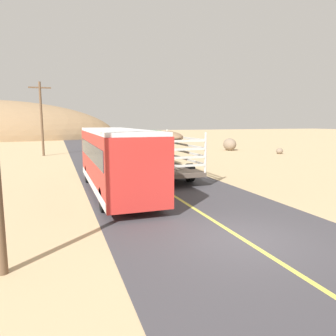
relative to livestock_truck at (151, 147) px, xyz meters
name	(u,v)px	position (x,y,z in m)	size (l,w,h in m)	color
ground_plane	(242,239)	(-1.12, -13.65, -1.79)	(240.00, 240.00, 0.00)	tan
road_surface	(242,239)	(-1.12, -13.65, -1.78)	(8.00, 120.00, 0.02)	#423F44
road_centre_line	(242,238)	(-1.12, -13.65, -1.77)	(0.16, 117.60, 0.00)	#D8CC4C
livestock_truck	(151,147)	(0.00, 0.00, 0.00)	(2.53, 9.70, 3.02)	#3F7F4C
bus	(116,159)	(-3.62, -6.00, -0.04)	(2.54, 10.00, 3.21)	red
power_pole_mid	(41,117)	(-7.76, 14.05, 2.33)	(2.20, 0.24, 7.67)	brown
boulder_near_shoulder	(280,151)	(17.25, 7.29, -1.46)	(0.79, 0.69, 0.65)	#84705B
boulder_mid_field	(230,144)	(14.13, 12.89, -1.03)	(1.50, 1.95, 1.53)	#84705B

